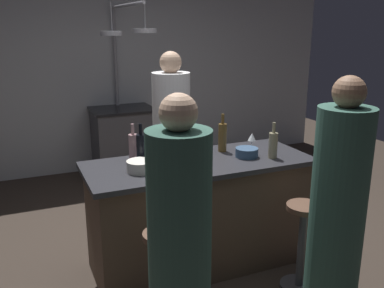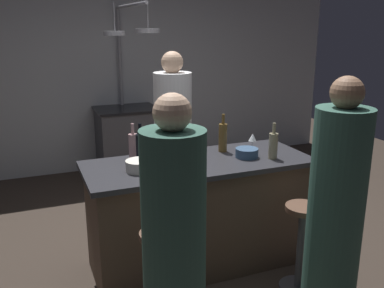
{
  "view_description": "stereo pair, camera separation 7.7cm",
  "coord_description": "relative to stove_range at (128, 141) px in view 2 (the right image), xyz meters",
  "views": [
    {
      "loc": [
        -1.31,
        -2.91,
        1.93
      ],
      "look_at": [
        0.0,
        0.15,
        1.0
      ],
      "focal_mm": 39.78,
      "sensor_mm": 36.0,
      "label": 1
    },
    {
      "loc": [
        -1.24,
        -2.94,
        1.93
      ],
      "look_at": [
        0.0,
        0.15,
        1.0
      ],
      "focal_mm": 39.78,
      "sensor_mm": 36.0,
      "label": 2
    }
  ],
  "objects": [
    {
      "name": "ground_plane",
      "position": [
        0.0,
        -2.45,
        -0.45
      ],
      "size": [
        9.0,
        9.0,
        0.0
      ],
      "primitive_type": "plane",
      "color": "#382D26"
    },
    {
      "name": "back_wall",
      "position": [
        0.0,
        0.4,
        0.85
      ],
      "size": [
        6.4,
        0.16,
        2.6
      ],
      "primitive_type": "cube",
      "color": "#B2B7BC",
      "rests_on": "ground_plane"
    },
    {
      "name": "kitchen_island",
      "position": [
        0.0,
        -2.45,
        0.01
      ],
      "size": [
        1.8,
        0.72,
        0.9
      ],
      "color": "brown",
      "rests_on": "ground_plane"
    },
    {
      "name": "stove_range",
      "position": [
        0.0,
        0.0,
        0.0
      ],
      "size": [
        0.8,
        0.64,
        0.89
      ],
      "color": "#47474C",
      "rests_on": "ground_plane"
    },
    {
      "name": "chef",
      "position": [
        0.07,
        -1.63,
        0.34
      ],
      "size": [
        0.36,
        0.36,
        1.7
      ],
      "color": "white",
      "rests_on": "ground_plane"
    },
    {
      "name": "bar_stool_right",
      "position": [
        0.56,
        -3.07,
        -0.07
      ],
      "size": [
        0.28,
        0.28,
        0.68
      ],
      "color": "#4C4C51",
      "rests_on": "ground_plane"
    },
    {
      "name": "guest_right",
      "position": [
        0.52,
        -3.44,
        0.32
      ],
      "size": [
        0.35,
        0.35,
        1.65
      ],
      "color": "#33594C",
      "rests_on": "ground_plane"
    },
    {
      "name": "bar_stool_left",
      "position": [
        -0.53,
        -3.07,
        -0.07
      ],
      "size": [
        0.28,
        0.28,
        0.68
      ],
      "color": "#4C4C51",
      "rests_on": "ground_plane"
    },
    {
      "name": "guest_left",
      "position": [
        -0.57,
        -3.46,
        0.3
      ],
      "size": [
        0.34,
        0.34,
        1.62
      ],
      "color": "#33594C",
      "rests_on": "ground_plane"
    },
    {
      "name": "overhead_pot_rack",
      "position": [
        -0.05,
        -0.4,
        1.17
      ],
      "size": [
        0.59,
        1.36,
        2.17
      ],
      "color": "gray",
      "rests_on": "ground_plane"
    },
    {
      "name": "pepper_mill",
      "position": [
        -0.05,
        -2.42,
        0.56
      ],
      "size": [
        0.05,
        0.05,
        0.21
      ],
      "primitive_type": "cylinder",
      "color": "#382319",
      "rests_on": "kitchen_island"
    },
    {
      "name": "wine_bottle_rose",
      "position": [
        -0.47,
        -2.21,
        0.56
      ],
      "size": [
        0.07,
        0.07,
        0.29
      ],
      "color": "#B78C8E",
      "rests_on": "kitchen_island"
    },
    {
      "name": "wine_bottle_dark",
      "position": [
        -0.44,
        -2.34,
        0.58
      ],
      "size": [
        0.07,
        0.07,
        0.32
      ],
      "color": "black",
      "rests_on": "kitchen_island"
    },
    {
      "name": "wine_bottle_white",
      "position": [
        0.57,
        -2.61,
        0.56
      ],
      "size": [
        0.07,
        0.07,
        0.29
      ],
      "color": "gray",
      "rests_on": "kitchen_island"
    },
    {
      "name": "wine_bottle_amber",
      "position": [
        0.29,
        -2.28,
        0.58
      ],
      "size": [
        0.07,
        0.07,
        0.32
      ],
      "color": "brown",
      "rests_on": "kitchen_island"
    },
    {
      "name": "wine_glass_by_chef",
      "position": [
        0.54,
        -2.34,
        0.56
      ],
      "size": [
        0.07,
        0.07,
        0.15
      ],
      "color": "silver",
      "rests_on": "kitchen_island"
    },
    {
      "name": "wine_glass_near_left_guest",
      "position": [
        -0.32,
        -2.47,
        0.56
      ],
      "size": [
        0.07,
        0.07,
        0.15
      ],
      "color": "silver",
      "rests_on": "kitchen_island"
    },
    {
      "name": "mixing_bowl_blue",
      "position": [
        0.4,
        -2.5,
        0.49
      ],
      "size": [
        0.18,
        0.18,
        0.07
      ],
      "primitive_type": "cylinder",
      "color": "#334C6B",
      "rests_on": "kitchen_island"
    },
    {
      "name": "mixing_bowl_ceramic",
      "position": [
        -0.5,
        -2.51,
        0.49
      ],
      "size": [
        0.2,
        0.2,
        0.08
      ],
      "primitive_type": "cylinder",
      "color": "silver",
      "rests_on": "kitchen_island"
    }
  ]
}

